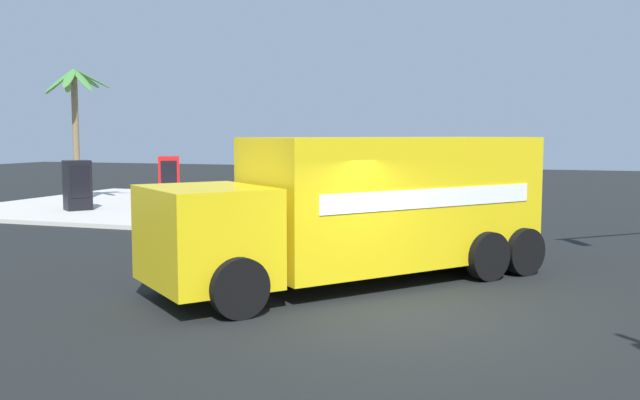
% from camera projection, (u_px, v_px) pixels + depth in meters
% --- Properties ---
extents(ground_plane, '(100.00, 100.00, 0.00)m').
position_uv_depth(ground_plane, '(410.00, 319.00, 11.03)').
color(ground_plane, black).
extents(sidewalk_corner_far, '(12.28, 12.28, 0.14)m').
position_uv_depth(sidewalk_corner_far, '(150.00, 205.00, 28.11)').
color(sidewalk_corner_far, beige).
rests_on(sidewalk_corner_far, ground).
extents(delivery_truck, '(7.86, 7.12, 2.90)m').
position_uv_depth(delivery_truck, '(367.00, 207.00, 13.74)').
color(delivery_truck, yellow).
rests_on(delivery_truck, ground).
extents(pickup_maroon, '(2.47, 5.30, 1.38)m').
position_uv_depth(pickup_maroon, '(368.00, 211.00, 19.95)').
color(pickup_maroon, maroon).
rests_on(pickup_maroon, ground).
extents(vending_machine_red, '(1.17, 1.14, 1.85)m').
position_uv_depth(vending_machine_red, '(77.00, 185.00, 25.58)').
color(vending_machine_red, black).
rests_on(vending_machine_red, sidewalk_corner_far).
extents(vending_machine_blue, '(1.11, 1.16, 1.85)m').
position_uv_depth(vending_machine_blue, '(169.00, 177.00, 30.23)').
color(vending_machine_blue, red).
rests_on(vending_machine_blue, sidewalk_corner_far).
extents(palm_tree_far, '(2.82, 2.58, 5.49)m').
position_uv_depth(palm_tree_far, '(75.00, 110.00, 28.11)').
color(palm_tree_far, '#7A6647').
rests_on(palm_tree_far, sidewalk_corner_far).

